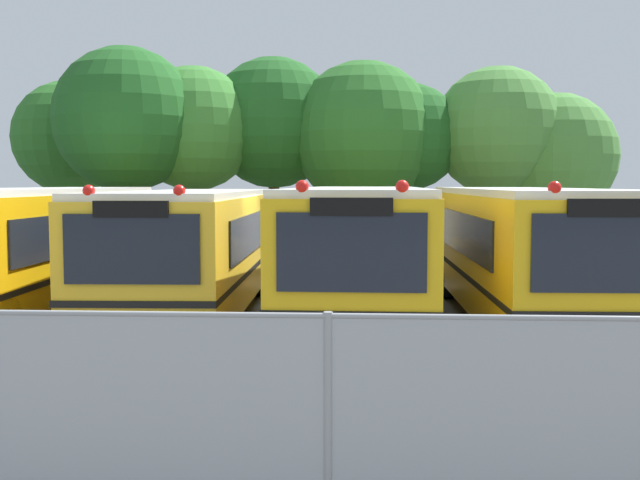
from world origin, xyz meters
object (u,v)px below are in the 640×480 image
school_bus_0 (32,246)px  school_bus_3 (524,249)px  tree_2 (190,127)px  tree_3 (275,123)px  tree_6 (496,130)px  tree_1 (123,119)px  tree_4 (367,132)px  school_bus_1 (194,247)px  tree_0 (73,136)px  school_bus_2 (360,248)px  tree_7 (552,158)px  tree_5 (412,139)px

school_bus_0 → school_bus_3: size_ratio=1.04×
school_bus_3 → tree_2: bearing=-48.5°
tree_3 → tree_6: (7.39, -0.33, -0.29)m
tree_1 → tree_4: (7.74, 1.60, -0.36)m
tree_1 → tree_3: bearing=24.5°
school_bus_1 → tree_6: 13.21m
school_bus_1 → tree_4: (3.61, 10.00, 3.00)m
tree_2 → tree_0: bearing=163.6°
school_bus_1 → school_bus_2: (3.41, -0.28, 0.03)m
tree_1 → school_bus_3: bearing=-39.1°
tree_7 → school_bus_1: bearing=-133.2°
school_bus_0 → tree_1: 9.29m
tree_3 → tree_4: 3.21m
school_bus_3 → tree_0: (-13.25, 11.06, 2.93)m
school_bus_1 → tree_5: bearing=-118.3°
tree_2 → tree_1: bearing=-151.6°
school_bus_1 → tree_2: 10.19m
tree_0 → tree_7: size_ratio=1.10×
school_bus_0 → tree_3: bearing=-110.4°
school_bus_2 → school_bus_3: size_ratio=1.04×
school_bus_2 → tree_3: 11.66m
tree_0 → tree_4: size_ratio=0.93×
school_bus_1 → school_bus_3: 6.62m
school_bus_3 → tree_6: bearing=-97.4°
tree_3 → school_bus_0: bearing=-109.3°
school_bus_0 → tree_7: bearing=-142.0°
tree_4 → tree_7: 6.24m
school_bus_2 → tree_4: tree_4 is taller
tree_3 → tree_5: (4.65, -0.28, -0.56)m
school_bus_2 → tree_0: size_ratio=1.65×
tree_4 → tree_0: bearing=175.9°
school_bus_2 → school_bus_0: bearing=0.6°
school_bus_0 → school_bus_2: size_ratio=1.00×
school_bus_3 → tree_3: (-6.15, 10.81, 3.32)m
school_bus_1 → tree_0: 12.98m
school_bus_1 → tree_0: size_ratio=1.49×
school_bus_1 → tree_6: (7.85, 10.17, 3.06)m
tree_0 → tree_2: bearing=-16.4°
school_bus_3 → tree_5: tree_5 is taller
school_bus_2 → tree_0: 15.21m
tree_1 → school_bus_2: bearing=-49.1°
tree_1 → school_bus_0: bearing=-84.5°
school_bus_3 → tree_0: size_ratio=1.59×
school_bus_2 → tree_4: bearing=-90.0°
tree_5 → tree_4: bearing=-171.9°
tree_5 → tree_6: tree_6 is taller
tree_6 → tree_7: (1.93, 0.24, -0.89)m
school_bus_1 → school_bus_3: school_bus_3 is taller
school_bus_2 → tree_1: (-7.53, 8.69, 3.32)m
tree_1 → tree_6: (11.98, 1.76, -0.29)m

